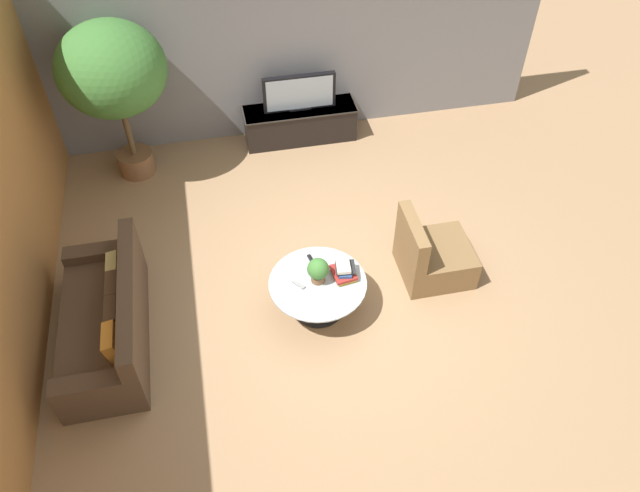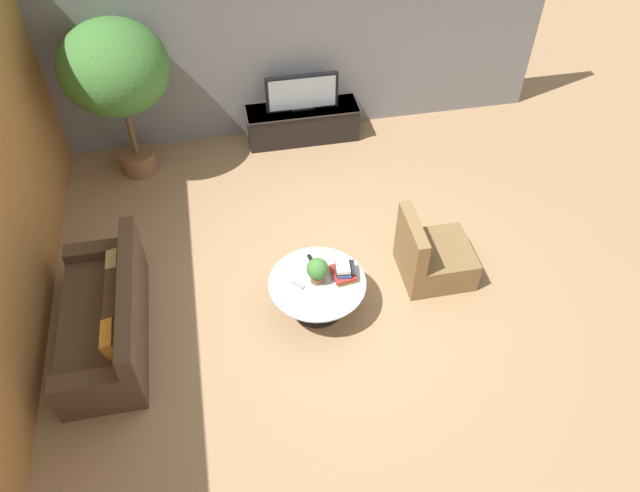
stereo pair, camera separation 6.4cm
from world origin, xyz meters
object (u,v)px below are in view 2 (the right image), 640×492
at_px(media_console, 303,123).
at_px(couch_by_wall, 108,320).
at_px(coffee_table, 317,290).
at_px(potted_palm_tall, 115,71).
at_px(armchair_wicker, 432,257).
at_px(potted_plant_tabletop, 318,270).
at_px(television, 302,93).

xyz_separation_m(media_console, couch_by_wall, (-2.65, -3.16, 0.02)).
bearing_deg(coffee_table, couch_by_wall, 179.04).
bearing_deg(potted_palm_tall, couch_by_wall, -95.56).
distance_m(armchair_wicker, potted_plant_tabletop, 1.46).
bearing_deg(couch_by_wall, coffee_table, 89.04).
xyz_separation_m(media_console, armchair_wicker, (1.02, -2.93, 0.00)).
bearing_deg(couch_by_wall, potted_palm_tall, 174.44).
bearing_deg(couch_by_wall, armchair_wicker, 93.51).
bearing_deg(armchair_wicker, coffee_table, 100.54).
bearing_deg(potted_palm_tall, television, 7.17).
xyz_separation_m(media_console, potted_palm_tall, (-2.37, -0.30, 1.28)).
height_order(coffee_table, armchair_wicker, armchair_wicker).
height_order(couch_by_wall, armchair_wicker, armchair_wicker).
xyz_separation_m(couch_by_wall, armchair_wicker, (3.67, 0.22, -0.02)).
height_order(media_console, television, television).
bearing_deg(media_console, potted_plant_tabletop, -96.91).
distance_m(media_console, television, 0.51).
bearing_deg(potted_plant_tabletop, potted_palm_tall, 124.74).
height_order(media_console, potted_plant_tabletop, potted_plant_tabletop).
xyz_separation_m(television, armchair_wicker, (1.02, -2.93, -0.51)).
relative_size(media_console, potted_palm_tall, 0.75).
distance_m(media_console, armchair_wicker, 3.10).
height_order(armchair_wicker, potted_plant_tabletop, armchair_wicker).
height_order(coffee_table, potted_palm_tall, potted_palm_tall).
bearing_deg(potted_plant_tabletop, television, 83.09).
height_order(media_console, potted_palm_tall, potted_palm_tall).
bearing_deg(television, media_console, 90.00).
bearing_deg(potted_palm_tall, armchair_wicker, -37.80).
height_order(media_console, couch_by_wall, couch_by_wall).
bearing_deg(coffee_table, potted_plant_tabletop, 70.43).
xyz_separation_m(armchair_wicker, potted_plant_tabletop, (-1.40, -0.24, 0.34)).
relative_size(couch_by_wall, potted_plant_tabletop, 6.31).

